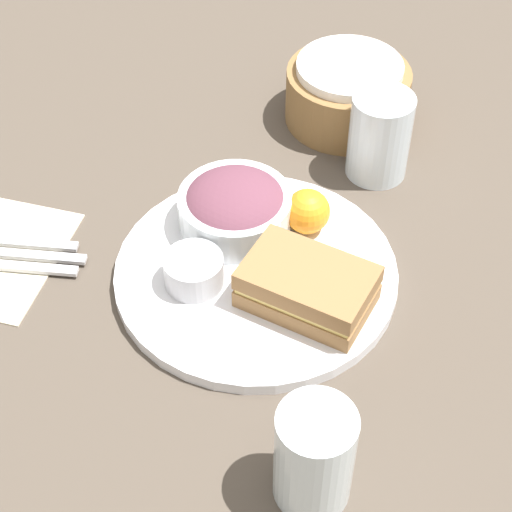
{
  "coord_description": "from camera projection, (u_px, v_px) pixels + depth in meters",
  "views": [
    {
      "loc": [
        0.17,
        -0.59,
        0.69
      ],
      "look_at": [
        0.0,
        0.0,
        0.03
      ],
      "focal_mm": 60.0,
      "sensor_mm": 36.0,
      "label": 1
    }
  ],
  "objects": [
    {
      "name": "sandwich",
      "position": [
        307.0,
        287.0,
        0.86
      ],
      "size": [
        0.14,
        0.11,
        0.05
      ],
      "color": "olive",
      "rests_on": "plate"
    },
    {
      "name": "ground_plane",
      "position": [
        256.0,
        278.0,
        0.92
      ],
      "size": [
        4.0,
        4.0,
        0.0
      ],
      "primitive_type": "plane",
      "color": "#4C4238"
    },
    {
      "name": "dressing_cup",
      "position": [
        194.0,
        271.0,
        0.89
      ],
      "size": [
        0.06,
        0.06,
        0.03
      ],
      "primitive_type": "cylinder",
      "color": "#B7B7BC",
      "rests_on": "plate"
    },
    {
      "name": "orange_wedge",
      "position": [
        307.0,
        211.0,
        0.94
      ],
      "size": [
        0.05,
        0.05,
        0.05
      ],
      "primitive_type": "sphere",
      "color": "orange",
      "rests_on": "plate"
    },
    {
      "name": "spoon",
      "position": [
        3.0,
        241.0,
        0.95
      ],
      "size": [
        0.17,
        0.04,
        0.01
      ],
      "primitive_type": "cube",
      "rotation": [
        0.0,
        0.0,
        3.3
      ],
      "color": "silver",
      "rests_on": "napkin"
    },
    {
      "name": "drink_glass",
      "position": [
        380.0,
        136.0,
        1.0
      ],
      "size": [
        0.07,
        0.07,
        0.11
      ],
      "primitive_type": "cylinder",
      "color": "silver",
      "rests_on": "ground_plane"
    },
    {
      "name": "bread_basket",
      "position": [
        348.0,
        93.0,
        1.09
      ],
      "size": [
        0.16,
        0.16,
        0.08
      ],
      "color": "olive",
      "rests_on": "ground_plane"
    },
    {
      "name": "plate",
      "position": [
        256.0,
        273.0,
        0.92
      ],
      "size": [
        0.3,
        0.3,
        0.01
      ],
      "primitive_type": "cylinder",
      "color": "silver",
      "rests_on": "ground_plane"
    },
    {
      "name": "salad_bowl",
      "position": [
        235.0,
        207.0,
        0.94
      ],
      "size": [
        0.13,
        0.13,
        0.06
      ],
      "color": "white",
      "rests_on": "plate"
    },
    {
      "name": "water_glass",
      "position": [
        314.0,
        456.0,
        0.71
      ],
      "size": [
        0.07,
        0.07,
        0.11
      ],
      "primitive_type": "cylinder",
      "color": "silver",
      "rests_on": "ground_plane"
    }
  ]
}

